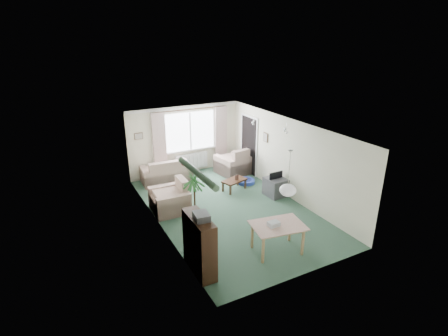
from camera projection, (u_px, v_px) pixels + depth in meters
name	position (u px, v px, depth m)	size (l,w,h in m)	color
ground	(229.00, 209.00, 9.90)	(6.50, 6.50, 0.00)	#2E4D3C
window	(190.00, 131.00, 12.12)	(1.80, 0.03, 1.30)	white
curtain_rod	(190.00, 109.00, 11.78)	(2.60, 0.03, 0.03)	black
curtain_left	(159.00, 143.00, 11.62)	(0.45, 0.08, 2.00)	beige
curtain_right	(221.00, 134.00, 12.62)	(0.45, 0.08, 2.00)	beige
radiator	(192.00, 161.00, 12.48)	(1.20, 0.10, 0.55)	white
doorway	(249.00, 145.00, 12.22)	(0.03, 0.95, 2.00)	black
pendant_lamp	(288.00, 190.00, 7.55)	(0.36, 0.36, 0.36)	white
tinsel_garland	(197.00, 173.00, 6.35)	(1.60, 1.60, 0.12)	#196626
bauble_cluster_a	(253.00, 121.00, 10.41)	(0.20, 0.20, 0.20)	silver
bauble_cluster_b	(286.00, 129.00, 9.55)	(0.20, 0.20, 0.20)	silver
wall_picture_back	(139.00, 136.00, 11.32)	(0.28, 0.03, 0.22)	brown
wall_picture_right	(266.00, 137.00, 11.19)	(0.03, 0.24, 0.30)	brown
sofa	(166.00, 170.00, 11.64)	(1.62, 0.86, 0.81)	#C6B595
armchair_corner	(234.00, 160.00, 12.34)	(1.06, 1.01, 0.95)	tan
armchair_left	(169.00, 196.00, 9.67)	(1.01, 0.96, 0.90)	beige
coffee_table	(234.00, 185.00, 11.06)	(0.78, 0.43, 0.35)	black
photo_frame	(237.00, 177.00, 10.98)	(0.12, 0.02, 0.16)	brown
bookshelf	(199.00, 245.00, 7.11)	(0.34, 1.03, 1.26)	black
hifi_box	(201.00, 216.00, 6.78)	(0.28, 0.35, 0.14)	#404146
houseplant	(195.00, 195.00, 9.12)	(0.61, 0.61, 1.42)	#1F5A2E
dining_table	(277.00, 239.00, 7.86)	(1.06, 0.71, 0.66)	tan
gift_box	(274.00, 224.00, 7.68)	(0.25, 0.18, 0.12)	silver
tv_cube	(275.00, 187.00, 10.66)	(0.56, 0.61, 0.56)	#3C3D42
pet_bed	(246.00, 181.00, 11.63)	(0.59, 0.59, 0.12)	#21329A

